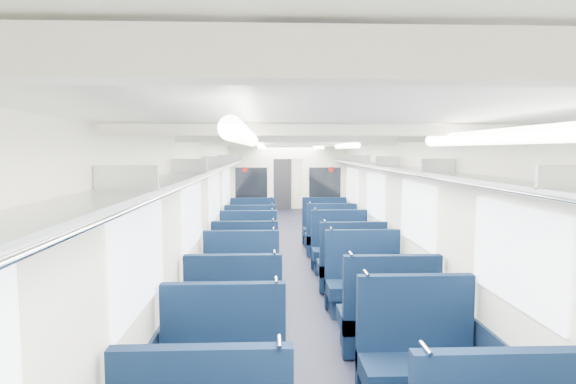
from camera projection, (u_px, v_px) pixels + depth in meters
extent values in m
cube|color=black|center=(294.00, 268.00, 8.73)|extent=(2.80, 18.00, 0.01)
cube|color=white|center=(294.00, 142.00, 8.52)|extent=(2.80, 18.00, 0.01)
cube|color=silver|center=(218.00, 206.00, 8.57)|extent=(0.02, 18.00, 2.35)
cube|color=black|center=(219.00, 251.00, 8.64)|extent=(0.03, 17.90, 0.70)
cube|color=silver|center=(369.00, 206.00, 8.68)|extent=(0.02, 18.00, 2.35)
cube|color=black|center=(367.00, 249.00, 8.75)|extent=(0.03, 17.90, 0.70)
cube|color=silver|center=(281.00, 178.00, 17.58)|extent=(2.80, 0.02, 2.35)
cube|color=#B2B5BA|center=(227.00, 163.00, 8.51)|extent=(0.34, 17.40, 0.04)
cylinder|color=silver|center=(237.00, 164.00, 8.52)|extent=(0.02, 17.40, 0.02)
cube|color=#B2B5BA|center=(127.00, 178.00, 2.53)|extent=(0.34, 0.03, 0.14)
cube|color=#B2B5BA|center=(189.00, 166.00, 4.52)|extent=(0.34, 0.03, 0.14)
cube|color=#B2B5BA|center=(214.00, 161.00, 6.51)|extent=(0.34, 0.03, 0.14)
cube|color=#B2B5BA|center=(227.00, 159.00, 8.50)|extent=(0.34, 0.03, 0.14)
cube|color=#B2B5BA|center=(235.00, 157.00, 10.49)|extent=(0.34, 0.03, 0.14)
cube|color=#B2B5BA|center=(240.00, 156.00, 12.48)|extent=(0.34, 0.03, 0.14)
cube|color=#B2B5BA|center=(244.00, 155.00, 14.47)|extent=(0.34, 0.03, 0.14)
cube|color=#B2B5BA|center=(247.00, 155.00, 16.46)|extent=(0.34, 0.03, 0.14)
cube|color=#B2B5BA|center=(360.00, 163.00, 8.60)|extent=(0.34, 17.40, 0.04)
cylinder|color=silver|center=(350.00, 164.00, 8.60)|extent=(0.02, 17.40, 0.02)
cube|color=#B2B5BA|center=(566.00, 177.00, 2.63)|extent=(0.34, 0.03, 0.14)
cube|color=#B2B5BA|center=(438.00, 166.00, 4.62)|extent=(0.34, 0.03, 0.14)
cube|color=#B2B5BA|center=(387.00, 161.00, 6.61)|extent=(0.34, 0.03, 0.14)
cube|color=#B2B5BA|center=(360.00, 159.00, 8.60)|extent=(0.34, 0.03, 0.14)
cube|color=#B2B5BA|center=(343.00, 157.00, 10.59)|extent=(0.34, 0.03, 0.14)
cube|color=#B2B5BA|center=(331.00, 156.00, 12.58)|extent=(0.34, 0.03, 0.14)
cube|color=#B2B5BA|center=(323.00, 155.00, 14.57)|extent=(0.34, 0.03, 0.14)
cube|color=#B2B5BA|center=(316.00, 155.00, 16.56)|extent=(0.34, 0.03, 0.14)
cube|color=white|center=(141.00, 259.00, 3.37)|extent=(0.02, 1.30, 0.75)
cube|color=white|center=(193.00, 215.00, 5.66)|extent=(0.02, 1.30, 0.75)
cube|color=white|center=(215.00, 196.00, 7.95)|extent=(0.02, 1.30, 0.75)
cube|color=white|center=(227.00, 186.00, 10.24)|extent=(0.02, 1.30, 0.75)
cube|color=white|center=(236.00, 178.00, 13.03)|extent=(0.02, 1.30, 0.75)
cube|color=white|center=(241.00, 174.00, 15.32)|extent=(0.02, 1.30, 0.75)
cube|color=white|center=(514.00, 255.00, 3.48)|extent=(0.02, 1.30, 0.75)
cube|color=white|center=(417.00, 214.00, 5.77)|extent=(0.02, 1.30, 0.75)
cube|color=white|center=(375.00, 196.00, 8.06)|extent=(0.02, 1.30, 0.75)
cube|color=white|center=(352.00, 186.00, 10.35)|extent=(0.02, 1.30, 0.75)
cube|color=white|center=(334.00, 178.00, 13.14)|extent=(0.02, 1.30, 0.75)
cube|color=white|center=(325.00, 174.00, 15.43)|extent=(0.02, 1.30, 0.75)
cube|color=silver|center=(351.00, 130.00, 2.55)|extent=(2.70, 0.06, 0.06)
cube|color=silver|center=(315.00, 139.00, 4.54)|extent=(2.70, 0.06, 0.06)
cube|color=silver|center=(301.00, 143.00, 6.54)|extent=(2.70, 0.06, 0.06)
cube|color=silver|center=(294.00, 144.00, 8.53)|extent=(2.70, 0.06, 0.06)
cube|color=silver|center=(289.00, 146.00, 10.52)|extent=(2.70, 0.06, 0.06)
cube|color=silver|center=(286.00, 146.00, 12.51)|extent=(2.70, 0.06, 0.06)
cube|color=silver|center=(284.00, 147.00, 14.50)|extent=(2.70, 0.06, 0.06)
cube|color=silver|center=(282.00, 147.00, 16.49)|extent=(2.70, 0.06, 0.06)
cylinder|color=white|center=(246.00, 137.00, 2.04)|extent=(0.07, 1.60, 0.07)
cylinder|color=white|center=(261.00, 146.00, 6.02)|extent=(0.07, 1.60, 0.07)
cylinder|color=white|center=(264.00, 147.00, 9.50)|extent=(0.07, 1.60, 0.07)
cylinder|color=white|center=(266.00, 148.00, 13.98)|extent=(0.07, 1.60, 0.07)
cylinder|color=white|center=(493.00, 137.00, 2.08)|extent=(0.07, 1.60, 0.07)
cylinder|color=white|center=(346.00, 146.00, 6.06)|extent=(0.07, 1.60, 0.07)
cylinder|color=white|center=(318.00, 148.00, 9.55)|extent=(0.07, 1.60, 0.07)
cylinder|color=white|center=(302.00, 148.00, 14.03)|extent=(0.07, 1.60, 0.07)
cube|color=black|center=(281.00, 182.00, 17.54)|extent=(0.75, 0.06, 2.00)
cube|color=silver|center=(251.00, 194.00, 11.13)|extent=(1.05, 0.08, 2.35)
cube|color=black|center=(251.00, 184.00, 11.06)|extent=(0.76, 0.02, 0.80)
cylinder|color=#B9100C|center=(245.00, 170.00, 11.02)|extent=(0.12, 0.01, 0.12)
cube|color=silver|center=(324.00, 193.00, 11.20)|extent=(1.05, 0.08, 2.35)
cube|color=black|center=(325.00, 184.00, 11.13)|extent=(0.76, 0.02, 0.80)
cylinder|color=#B9100C|center=(331.00, 169.00, 11.10)|extent=(0.12, 0.01, 0.12)
cube|color=silver|center=(288.00, 152.00, 11.07)|extent=(0.70, 0.08, 0.35)
cylinder|color=silver|center=(279.00, 342.00, 2.60)|extent=(0.02, 0.16, 0.02)
cylinder|color=silver|center=(426.00, 348.00, 2.52)|extent=(0.02, 0.16, 0.02)
cube|color=#0B1D38|center=(224.00, 347.00, 3.88)|extent=(1.03, 0.10, 1.10)
cylinder|color=silver|center=(276.00, 280.00, 3.85)|extent=(0.02, 0.16, 0.02)
cube|color=#0B1D38|center=(422.00, 370.00, 3.93)|extent=(1.03, 0.54, 0.18)
cube|color=#0B1D38|center=(414.00, 335.00, 4.13)|extent=(1.03, 0.10, 1.10)
cylinder|color=silver|center=(366.00, 273.00, 4.07)|extent=(0.02, 0.16, 0.02)
cube|color=#0B1D38|center=(235.00, 318.00, 5.17)|extent=(1.03, 0.54, 0.18)
cube|color=black|center=(235.00, 337.00, 5.19)|extent=(0.95, 0.43, 0.26)
cube|color=#0B1D38|center=(234.00, 306.00, 4.93)|extent=(1.03, 0.10, 1.10)
cylinder|color=silver|center=(275.00, 252.00, 4.89)|extent=(0.02, 0.16, 0.02)
cube|color=#0B1D38|center=(386.00, 319.00, 5.13)|extent=(1.03, 0.54, 0.18)
cube|color=black|center=(386.00, 338.00, 5.15)|extent=(0.95, 0.43, 0.26)
cube|color=#0B1D38|center=(392.00, 307.00, 4.90)|extent=(1.03, 0.10, 1.10)
cylinder|color=silver|center=(351.00, 254.00, 4.83)|extent=(0.02, 0.16, 0.02)
cube|color=#0B1D38|center=(241.00, 290.00, 6.19)|extent=(1.03, 0.54, 0.18)
cube|color=black|center=(241.00, 307.00, 6.21)|extent=(0.95, 0.43, 0.26)
cube|color=#0B1D38|center=(242.00, 270.00, 6.39)|extent=(1.03, 0.10, 1.10)
cylinder|color=silver|center=(273.00, 229.00, 6.35)|extent=(0.02, 0.16, 0.02)
cube|color=#0B1D38|center=(365.00, 289.00, 6.25)|extent=(1.03, 0.54, 0.18)
cube|color=black|center=(365.00, 305.00, 6.27)|extent=(0.95, 0.43, 0.26)
cube|color=#0B1D38|center=(362.00, 269.00, 6.45)|extent=(1.03, 0.10, 1.10)
cylinder|color=silver|center=(331.00, 228.00, 6.39)|extent=(0.02, 0.16, 0.02)
cube|color=#0B1D38|center=(246.00, 266.00, 7.47)|extent=(1.03, 0.54, 0.18)
cube|color=black|center=(246.00, 280.00, 7.49)|extent=(0.95, 0.43, 0.26)
cube|color=#0B1D38|center=(245.00, 256.00, 7.23)|extent=(1.03, 0.10, 1.10)
cylinder|color=silver|center=(273.00, 220.00, 7.20)|extent=(0.02, 0.16, 0.02)
cube|color=#0B1D38|center=(350.00, 268.00, 7.39)|extent=(1.03, 0.54, 0.18)
cube|color=black|center=(350.00, 281.00, 7.41)|extent=(0.95, 0.43, 0.26)
cube|color=#0B1D38|center=(353.00, 257.00, 7.15)|extent=(1.03, 0.10, 1.10)
cylinder|color=silver|center=(325.00, 221.00, 7.08)|extent=(0.02, 0.16, 0.02)
cube|color=#0B1D38|center=(248.00, 255.00, 8.29)|extent=(1.03, 0.54, 0.18)
cube|color=black|center=(248.00, 267.00, 8.31)|extent=(0.95, 0.43, 0.26)
cube|color=#0B1D38|center=(248.00, 241.00, 8.49)|extent=(1.03, 0.10, 1.10)
cylinder|color=silver|center=(272.00, 209.00, 8.45)|extent=(0.02, 0.16, 0.02)
cube|color=#0B1D38|center=(341.00, 253.00, 8.40)|extent=(1.03, 0.54, 0.18)
cube|color=black|center=(340.00, 265.00, 8.42)|extent=(0.95, 0.43, 0.26)
cube|color=#0B1D38|center=(339.00, 239.00, 8.60)|extent=(1.03, 0.10, 1.10)
cylinder|color=silver|center=(315.00, 209.00, 8.53)|extent=(0.02, 0.16, 0.02)
cube|color=#0B1D38|center=(251.00, 241.00, 9.59)|extent=(1.03, 0.54, 0.18)
cube|color=black|center=(251.00, 251.00, 9.61)|extent=(0.95, 0.43, 0.26)
cube|color=#0B1D38|center=(250.00, 232.00, 9.35)|extent=(1.03, 0.10, 1.10)
cylinder|color=silver|center=(272.00, 204.00, 9.32)|extent=(0.02, 0.16, 0.02)
cube|color=#0B1D38|center=(330.00, 238.00, 9.84)|extent=(1.03, 0.54, 0.18)
cube|color=black|center=(330.00, 249.00, 9.86)|extent=(0.95, 0.43, 0.26)
cube|color=#0B1D38|center=(332.00, 230.00, 9.60)|extent=(1.03, 0.10, 1.10)
cylinder|color=silver|center=(311.00, 203.00, 9.54)|extent=(0.02, 0.16, 0.02)
cube|color=#0B1D38|center=(253.00, 232.00, 10.55)|extent=(1.03, 0.54, 0.18)
cube|color=black|center=(253.00, 242.00, 10.57)|extent=(0.95, 0.43, 0.26)
cube|color=#0B1D38|center=(253.00, 222.00, 10.75)|extent=(1.03, 0.10, 1.10)
cylinder|color=silver|center=(272.00, 197.00, 10.72)|extent=(0.02, 0.16, 0.02)
cube|color=#0B1D38|center=(325.00, 231.00, 10.69)|extent=(1.03, 0.54, 0.18)
cube|color=black|center=(325.00, 241.00, 10.71)|extent=(0.95, 0.43, 0.26)
cube|color=#0B1D38|center=(324.00, 221.00, 10.89)|extent=(1.03, 0.10, 1.10)
cylinder|color=silver|center=(306.00, 197.00, 10.82)|extent=(0.02, 0.16, 0.02)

